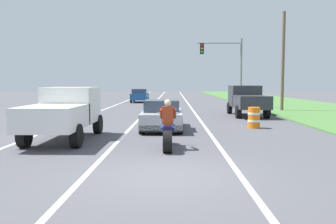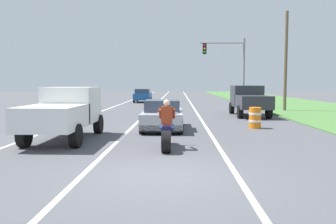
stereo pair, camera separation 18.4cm
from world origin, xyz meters
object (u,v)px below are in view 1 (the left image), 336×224
pickup_truck_right_shoulder_dark_grey (247,99)px  sports_car_silver (162,116)px  pickup_truck_left_lane_white (65,111)px  distant_car_far_ahead (140,95)px  traffic_light_mast_near (228,62)px  motorcycle_with_rider (168,131)px  construction_barrel_nearest (254,118)px

pickup_truck_right_shoulder_dark_grey → sports_car_silver: bearing=-128.3°
pickup_truck_left_lane_white → distant_car_far_ahead: 26.23m
distant_car_far_ahead → pickup_truck_right_shoulder_dark_grey: bearing=-62.2°
sports_car_silver → distant_car_far_ahead: 23.30m
traffic_light_mast_near → distant_car_far_ahead: 12.46m
motorcycle_with_rider → pickup_truck_left_lane_white: (-3.91, 1.82, 0.51)m
motorcycle_with_rider → pickup_truck_right_shoulder_dark_grey: (5.02, 11.78, 0.51)m
pickup_truck_left_lane_white → construction_barrel_nearest: (7.93, 3.64, -0.60)m
traffic_light_mast_near → distant_car_far_ahead: bearing=134.7°
motorcycle_with_rider → traffic_light_mast_near: 20.38m
motorcycle_with_rider → sports_car_silver: (-0.35, 4.98, 0.04)m
traffic_light_mast_near → construction_barrel_nearest: 14.48m
sports_car_silver → distant_car_far_ahead: distant_car_far_ahead is taller
pickup_truck_left_lane_white → pickup_truck_right_shoulder_dark_grey: bearing=48.1°
distant_car_far_ahead → sports_car_silver: bearing=-82.0°
sports_car_silver → pickup_truck_right_shoulder_dark_grey: pickup_truck_right_shoulder_dark_grey is taller
sports_car_silver → traffic_light_mast_near: bearing=70.1°
pickup_truck_left_lane_white → motorcycle_with_rider: bearing=-25.0°
sports_car_silver → construction_barrel_nearest: size_ratio=4.30×
pickup_truck_left_lane_white → traffic_light_mast_near: (8.81, 17.67, 2.84)m
pickup_truck_right_shoulder_dark_grey → distant_car_far_ahead: (-8.59, 16.27, -0.33)m
construction_barrel_nearest → distant_car_far_ahead: bearing=108.6°
distant_car_far_ahead → traffic_light_mast_near: bearing=-45.3°
pickup_truck_right_shoulder_dark_grey → distant_car_far_ahead: pickup_truck_right_shoulder_dark_grey is taller
construction_barrel_nearest → pickup_truck_left_lane_white: bearing=-155.4°
pickup_truck_left_lane_white → construction_barrel_nearest: bearing=24.6°
motorcycle_with_rider → construction_barrel_nearest: 6.78m
motorcycle_with_rider → sports_car_silver: size_ratio=0.51×
sports_car_silver → traffic_light_mast_near: size_ratio=0.72×
pickup_truck_right_shoulder_dark_grey → construction_barrel_nearest: pickup_truck_right_shoulder_dark_grey is taller
sports_car_silver → traffic_light_mast_near: 15.78m
traffic_light_mast_near → construction_barrel_nearest: traffic_light_mast_near is taller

